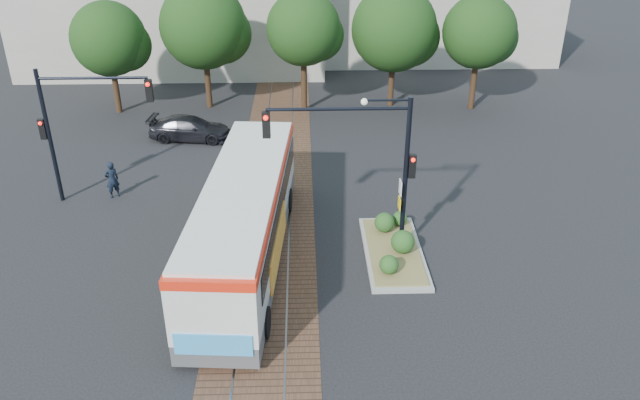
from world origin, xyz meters
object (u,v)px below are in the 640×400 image
(traffic_island, at_px, (394,245))
(officer, at_px, (112,180))
(city_bus, at_px, (245,216))
(signal_pole_left, at_px, (73,118))
(parked_car, at_px, (190,128))
(signal_pole_main, at_px, (373,153))

(traffic_island, distance_m, officer, 13.12)
(city_bus, height_order, signal_pole_left, signal_pole_left)
(city_bus, height_order, parked_car, city_bus)
(signal_pole_main, xyz_separation_m, officer, (-11.10, 5.05, -3.30))
(signal_pole_left, bearing_deg, city_bus, -34.15)
(traffic_island, distance_m, parked_car, 15.50)
(city_bus, relative_size, signal_pole_left, 2.10)
(city_bus, xyz_separation_m, signal_pole_main, (4.67, 0.32, 2.30))
(signal_pole_main, height_order, officer, signal_pole_main)
(traffic_island, xyz_separation_m, officer, (-12.06, 5.14, 0.53))
(signal_pole_main, distance_m, parked_car, 15.26)
(city_bus, distance_m, officer, 8.44)
(signal_pole_main, bearing_deg, parked_car, 125.86)
(officer, height_order, parked_car, officer)
(parked_car, bearing_deg, signal_pole_main, -137.62)
(signal_pole_main, height_order, parked_car, signal_pole_main)
(traffic_island, distance_m, signal_pole_main, 3.95)
(signal_pole_main, relative_size, parked_car, 1.34)
(signal_pole_left, height_order, parked_car, signal_pole_left)
(signal_pole_left, bearing_deg, officer, 12.35)
(city_bus, xyz_separation_m, traffic_island, (5.63, 0.23, -1.53))
(signal_pole_main, relative_size, signal_pole_left, 1.00)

